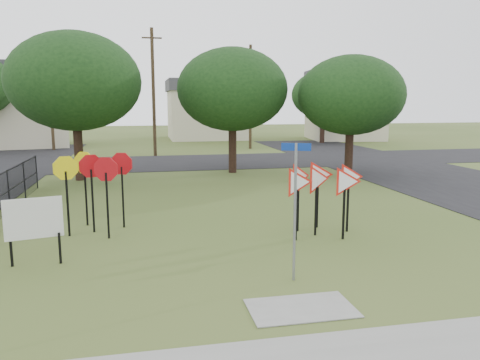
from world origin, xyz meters
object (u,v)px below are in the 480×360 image
object	(u,v)px
yield_sign_cluster	(321,181)
info_board	(34,221)
stop_sign_cluster	(94,174)
street_name_sign	(295,203)

from	to	relation	value
yield_sign_cluster	info_board	distance (m)	7.75
stop_sign_cluster	info_board	bearing A→B (deg)	-112.58
yield_sign_cluster	street_name_sign	bearing A→B (deg)	-119.54
stop_sign_cluster	info_board	distance (m)	3.07
street_name_sign	info_board	xyz separation A→B (m)	(-5.75, 2.19, -0.65)
yield_sign_cluster	info_board	bearing A→B (deg)	-171.43
info_board	yield_sign_cluster	bearing A→B (deg)	8.57
stop_sign_cluster	info_board	world-z (taller)	stop_sign_cluster
yield_sign_cluster	info_board	world-z (taller)	yield_sign_cluster
stop_sign_cluster	yield_sign_cluster	bearing A→B (deg)	-13.93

